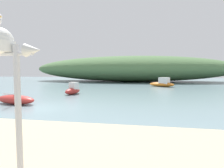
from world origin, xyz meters
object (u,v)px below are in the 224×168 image
motorboat_by_sandbar (73,90)px  sailboat_outer_mooring (15,99)px  mast_structure (5,54)px  motorboat_inner_mooring (162,83)px

motorboat_by_sandbar → sailboat_outer_mooring: sailboat_outer_mooring is taller
mast_structure → sailboat_outer_mooring: sailboat_outer_mooring is taller
motorboat_inner_mooring → sailboat_outer_mooring: size_ratio=1.20×
motorboat_inner_mooring → motorboat_by_sandbar: bearing=-131.8°
motorboat_by_sandbar → sailboat_outer_mooring: (-2.01, -6.24, -0.12)m
motorboat_by_sandbar → motorboat_inner_mooring: 15.36m
motorboat_inner_mooring → sailboat_outer_mooring: bearing=-124.7°
mast_structure → motorboat_inner_mooring: bearing=78.5°
motorboat_inner_mooring → sailboat_outer_mooring: 21.51m
motorboat_inner_mooring → sailboat_outer_mooring: (-12.24, -17.69, -0.17)m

